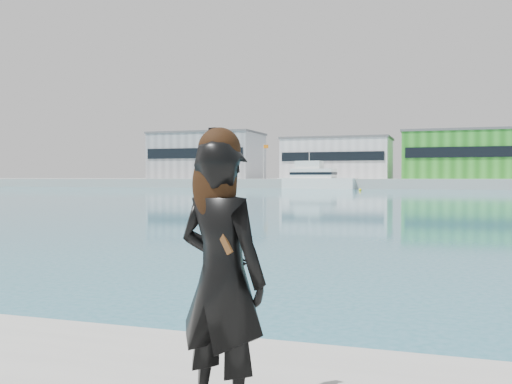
# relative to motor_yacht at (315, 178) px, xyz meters

# --- Properties ---
(far_quay) EXTENTS (320.00, 40.00, 2.00)m
(far_quay) POSITION_rel_motor_yacht_xyz_m (23.68, 18.55, -1.11)
(far_quay) COLOR #9E9E99
(far_quay) RESTS_ON ground
(warehouse_grey_left) EXTENTS (26.52, 16.36, 11.50)m
(warehouse_grey_left) POSITION_rel_motor_yacht_xyz_m (-31.32, 16.53, 5.65)
(warehouse_grey_left) COLOR gray
(warehouse_grey_left) RESTS_ON far_quay
(warehouse_white) EXTENTS (24.48, 15.35, 9.50)m
(warehouse_white) POSITION_rel_motor_yacht_xyz_m (1.68, 16.53, 4.65)
(warehouse_white) COLOR silver
(warehouse_white) RESTS_ON far_quay
(warehouse_green) EXTENTS (30.60, 16.36, 10.50)m
(warehouse_green) POSITION_rel_motor_yacht_xyz_m (31.68, 16.53, 5.15)
(warehouse_green) COLOR #278220
(warehouse_green) RESTS_ON far_quay
(flagpole_left) EXTENTS (1.28, 0.16, 8.00)m
(flagpole_left) POSITION_rel_motor_yacht_xyz_m (-14.22, 9.55, 4.43)
(flagpole_left) COLOR silver
(flagpole_left) RESTS_ON far_quay
(motor_yacht) EXTENTS (16.48, 6.30, 7.50)m
(motor_yacht) POSITION_rel_motor_yacht_xyz_m (0.00, 0.00, 0.00)
(motor_yacht) COLOR white
(motor_yacht) RESTS_ON ground
(buoy_far) EXTENTS (0.50, 0.50, 0.50)m
(buoy_far) POSITION_rel_motor_yacht_xyz_m (11.61, -16.98, -2.11)
(buoy_far) COLOR #FFEC0D
(buoy_far) RESTS_ON ground
(woman) EXTENTS (0.75, 0.60, 1.88)m
(woman) POSITION_rel_motor_yacht_xyz_m (24.08, -112.23, -0.36)
(woman) COLOR black
(woman) RESTS_ON near_quay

